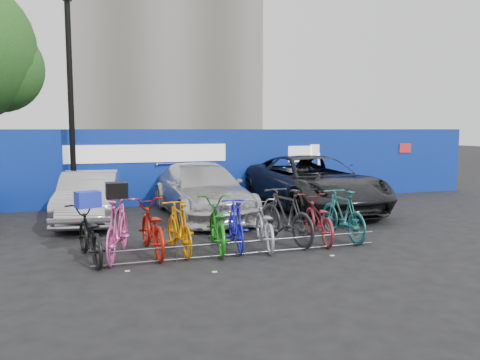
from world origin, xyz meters
name	(u,v)px	position (x,y,z in m)	size (l,w,h in m)	color
ground	(235,248)	(0.00, 0.00, 0.00)	(100.00, 100.00, 0.00)	black
hoarding	(180,167)	(0.01, 6.00, 1.20)	(22.00, 0.18, 2.40)	#0A2B95
lamppost	(71,98)	(-3.20, 5.40, 3.27)	(0.25, 0.50, 6.11)	black
bike_rack	(244,248)	(0.00, -0.60, 0.16)	(5.60, 0.03, 0.30)	#595B60
car_1	(90,197)	(-2.78, 3.80, 0.65)	(1.38, 3.95, 1.30)	#A6A6AB
car_2	(202,190)	(0.19, 3.69, 0.72)	(2.02, 4.97, 1.44)	silver
car_3	(312,183)	(3.56, 3.69, 0.81)	(2.67, 5.79, 1.61)	black
bike_0	(89,234)	(-2.80, -0.05, 0.50)	(0.66, 1.89, 0.99)	black
bike_1	(118,228)	(-2.29, 0.00, 0.57)	(0.54, 1.89, 1.14)	#D74B9C
bike_2	(152,228)	(-1.65, 0.10, 0.52)	(0.68, 1.96, 1.03)	#AB1508
bike_3	(179,227)	(-1.14, -0.01, 0.51)	(0.48, 1.70, 1.02)	orange
bike_4	(217,224)	(-0.38, 0.00, 0.52)	(0.69, 1.99, 1.04)	#187716
bike_5	(236,224)	(0.01, -0.02, 0.50)	(0.47, 1.67, 1.00)	#181BC1
bike_6	(264,225)	(0.59, -0.09, 0.47)	(0.62, 1.78, 0.94)	#A3A7AB
bike_7	(286,215)	(1.16, 0.11, 0.59)	(0.56, 1.97, 1.18)	#262629
bike_8	(318,219)	(1.87, 0.04, 0.49)	(0.65, 1.86, 0.98)	maroon
bike_9	(343,214)	(2.46, 0.02, 0.55)	(0.52, 1.84, 1.11)	#1D6668
cargo_crate	(88,199)	(-2.80, -0.05, 1.14)	(0.41, 0.31, 0.29)	#1E30CF
cargo_topcase	(117,190)	(-2.29, 0.00, 1.28)	(0.39, 0.35, 0.29)	black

